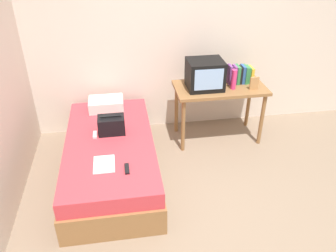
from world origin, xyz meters
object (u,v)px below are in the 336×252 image
at_px(book_row, 240,75).
at_px(handbag, 111,125).
at_px(tv, 205,74).
at_px(magazine, 104,164).
at_px(remote_silver, 95,135).
at_px(pillow, 106,104).
at_px(picture_frame, 254,83).
at_px(remote_dark, 127,169).
at_px(water_bottle, 234,79).
at_px(bed, 111,158).
at_px(desk, 220,93).

distance_m(book_row, handbag, 1.78).
relative_size(tv, handbag, 1.47).
bearing_deg(magazine, remote_silver, 100.43).
xyz_separation_m(pillow, handbag, (0.06, -0.60, 0.03)).
bearing_deg(picture_frame, remote_dark, -148.39).
relative_size(tv, remote_silver, 3.06).
height_order(handbag, magazine, handbag).
bearing_deg(remote_silver, water_bottle, 12.85).
bearing_deg(remote_dark, water_bottle, 37.41).
xyz_separation_m(handbag, remote_silver, (-0.19, -0.04, -0.09)).
bearing_deg(tv, bed, -153.96).
relative_size(tv, picture_frame, 2.68).
bearing_deg(magazine, bed, 83.17).
relative_size(book_row, handbag, 1.06).
xyz_separation_m(book_row, magazine, (-1.77, -1.13, -0.39)).
distance_m(bed, tv, 1.53).
bearing_deg(pillow, picture_frame, -9.23).
relative_size(book_row, remote_dark, 2.04).
relative_size(tv, remote_dark, 2.82).
relative_size(bed, tv, 4.55).
relative_size(bed, picture_frame, 12.18).
relative_size(book_row, pillow, 0.73).
distance_m(book_row, remote_silver, 1.99).
bearing_deg(remote_silver, book_row, 16.83).
bearing_deg(book_row, pillow, 177.63).
height_order(tv, remote_silver, tv).
xyz_separation_m(tv, magazine, (-1.28, -1.04, -0.46)).
relative_size(tv, magazine, 1.52).
height_order(magazine, remote_dark, remote_dark).
height_order(desk, book_row, book_row).
bearing_deg(water_bottle, picture_frame, -12.55).
relative_size(water_bottle, picture_frame, 1.54).
bearing_deg(pillow, desk, -5.91).
relative_size(handbag, remote_silver, 2.08).
relative_size(desk, water_bottle, 4.58).
distance_m(handbag, remote_silver, 0.22).
bearing_deg(remote_dark, book_row, 38.83).
xyz_separation_m(tv, remote_silver, (-1.38, -0.48, -0.45)).
bearing_deg(tv, remote_dark, -132.27).
xyz_separation_m(book_row, remote_silver, (-1.87, -0.57, -0.38)).
bearing_deg(desk, remote_silver, -162.97).
bearing_deg(bed, water_bottle, 18.01).
bearing_deg(pillow, remote_dark, -81.66).
distance_m(bed, magazine, 0.51).
relative_size(tv, water_bottle, 1.74).
bearing_deg(book_row, remote_dark, -141.17).
bearing_deg(remote_dark, remote_silver, 115.58).
bearing_deg(remote_dark, pillow, 98.34).
bearing_deg(book_row, tv, -170.12).
height_order(remote_dark, remote_silver, same).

